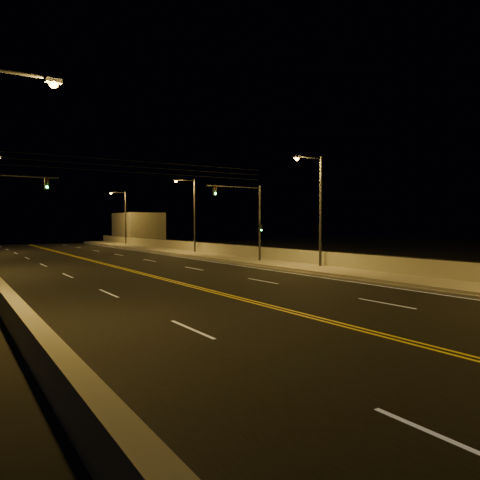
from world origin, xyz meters
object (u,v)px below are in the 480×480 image
streetlight_2 (192,211)px  streetlight_3 (124,214)px  streetlight_1 (317,204)px  traffic_signal_right (250,215)px

streetlight_2 → streetlight_3: 23.22m
streetlight_1 → streetlight_2: (0.00, 20.21, 0.00)m
streetlight_1 → streetlight_2: bearing=90.0°
streetlight_3 → traffic_signal_right: 36.90m
streetlight_1 → streetlight_3: 43.43m
streetlight_1 → traffic_signal_right: (-1.46, 6.56, -0.71)m
streetlight_3 → traffic_signal_right: size_ratio=1.26×
streetlight_1 → streetlight_2: 20.21m
streetlight_2 → streetlight_3: bearing=90.0°
streetlight_3 → traffic_signal_right: streetlight_3 is taller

